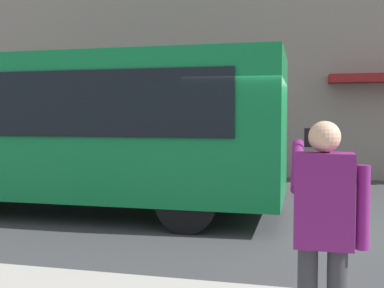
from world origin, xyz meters
TOP-DOWN VIEW (x-y plane):
  - ground_plane at (0.00, 0.00)m, footprint 60.00×60.00m
  - red_bus at (4.25, -0.07)m, footprint 9.05×2.54m
  - pedestrian_photographer at (-0.74, 4.89)m, footprint 0.53×0.52m

SIDE VIEW (x-z plane):
  - ground_plane at x=0.00m, z-range 0.00..0.00m
  - pedestrian_photographer at x=-0.74m, z-range 0.29..1.99m
  - red_bus at x=4.25m, z-range 0.14..3.22m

